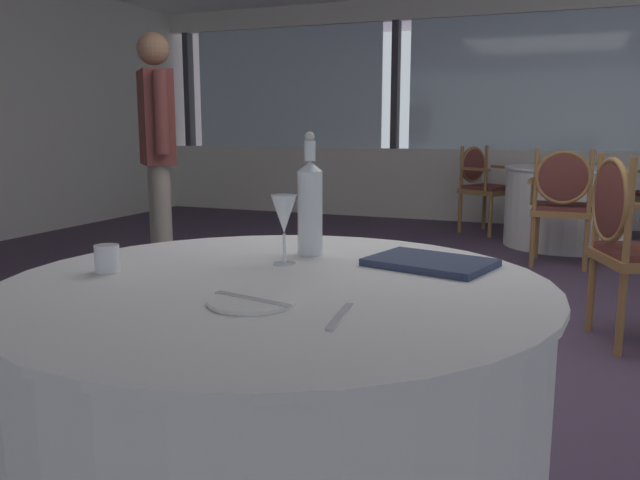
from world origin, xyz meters
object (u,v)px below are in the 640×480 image
dining_chair_1_2 (482,181)px  menu_book (430,263)px  dining_chair_1_0 (562,198)px  water_bottle (310,205)px  diner_person_0 (157,143)px  water_tumbler (107,259)px  dining_chair_0_2 (632,235)px  wine_glass (284,216)px  side_plate (252,301)px

dining_chair_1_2 → menu_book: bearing=-52.6°
dining_chair_1_2 → dining_chair_1_0: bearing=-30.1°
water_bottle → diner_person_0: (-2.02, 2.05, 0.11)m
dining_chair_1_0 → dining_chair_1_2: dining_chair_1_0 is taller
water_tumbler → dining_chair_0_2: dining_chair_0_2 is taller
menu_book → wine_glass: bearing=-147.1°
water_bottle → dining_chair_0_2: 2.14m
wine_glass → dining_chair_1_0: 3.95m
menu_book → dining_chair_1_2: size_ratio=0.35×
side_plate → diner_person_0: bearing=129.0°
wine_glass → diner_person_0: size_ratio=0.11×
dining_chair_1_2 → dining_chair_0_2: bearing=-39.1°
wine_glass → diner_person_0: diner_person_0 is taller
water_bottle → dining_chair_1_2: bearing=92.3°
dining_chair_1_2 → side_plate: bearing=-56.0°
wine_glass → dining_chair_1_0: (0.64, 3.88, -0.33)m
menu_book → diner_person_0: size_ratio=0.18×
water_tumbler → dining_chair_1_2: 5.68m
water_tumbler → dining_chair_0_2: size_ratio=0.07×
water_bottle → wine_glass: 0.16m
side_plate → dining_chair_1_2: bearing=93.0°
wine_glass → diner_person_0: (-2.00, 2.21, 0.13)m
wine_glass → dining_chair_1_0: dining_chair_1_0 is taller
water_bottle → diner_person_0: 2.88m
dining_chair_0_2 → dining_chair_1_2: dining_chair_0_2 is taller
side_plate → water_bottle: bearing=99.4°
wine_glass → dining_chair_1_2: size_ratio=0.21×
water_tumbler → dining_chair_1_0: 4.28m
wine_glass → dining_chair_1_2: bearing=92.1°
dining_chair_0_2 → dining_chair_1_0: (-0.39, 1.87, -0.02)m
water_tumbler → diner_person_0: bearing=123.0°
side_plate → water_tumbler: size_ratio=2.66×
water_bottle → water_tumbler: 0.60m
side_plate → diner_person_0: diner_person_0 is taller
water_bottle → menu_book: bearing=-3.9°
water_bottle → dining_chair_1_0: water_bottle is taller
wine_glass → dining_chair_1_0: size_ratio=0.21×
dining_chair_0_2 → dining_chair_1_2: 3.61m
dining_chair_0_2 → water_tumbler: bearing=-141.5°
side_plate → menu_book: (0.28, 0.53, 0.01)m
menu_book → dining_chair_1_2: bearing=110.8°
dining_chair_1_0 → side_plate: bearing=173.9°
wine_glass → dining_chair_1_0: bearing=80.6°
menu_book → dining_chair_0_2: 2.00m
wine_glass → dining_chair_1_2: (-0.19, 5.41, -0.34)m
menu_book → dining_chair_1_0: 3.77m
water_tumbler → dining_chair_0_2: 2.70m
water_bottle → dining_chair_0_2: (1.02, 1.86, -0.32)m
diner_person_0 → wine_glass: bearing=-92.1°
water_tumbler → dining_chair_0_2: bearing=57.9°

